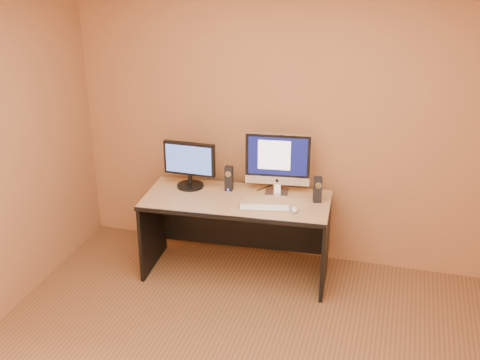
# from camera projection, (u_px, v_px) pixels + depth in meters

# --- Properties ---
(walls) EXTENTS (4.00, 4.00, 2.60)m
(walls) POSITION_uv_depth(u_px,v_px,m) (232.00, 222.00, 3.40)
(walls) COLOR #925E3A
(walls) RESTS_ON ground
(desk) EXTENTS (1.61, 0.79, 0.72)m
(desk) POSITION_uv_depth(u_px,v_px,m) (237.00, 237.00, 5.20)
(desk) COLOR tan
(desk) RESTS_ON ground
(imac) EXTENTS (0.58, 0.27, 0.54)m
(imac) POSITION_uv_depth(u_px,v_px,m) (277.00, 164.00, 5.07)
(imac) COLOR silver
(imac) RESTS_ON desk
(second_monitor) EXTENTS (0.47, 0.24, 0.41)m
(second_monitor) POSITION_uv_depth(u_px,v_px,m) (190.00, 165.00, 5.22)
(second_monitor) COLOR black
(second_monitor) RESTS_ON desk
(speaker_left) EXTENTS (0.07, 0.08, 0.22)m
(speaker_left) POSITION_uv_depth(u_px,v_px,m) (229.00, 178.00, 5.19)
(speaker_left) COLOR black
(speaker_left) RESTS_ON desk
(speaker_right) EXTENTS (0.08, 0.09, 0.22)m
(speaker_right) POSITION_uv_depth(u_px,v_px,m) (318.00, 190.00, 4.97)
(speaker_right) COLOR black
(speaker_right) RESTS_ON desk
(keyboard) EXTENTS (0.43, 0.20, 0.02)m
(keyboard) POSITION_uv_depth(u_px,v_px,m) (264.00, 208.00, 4.88)
(keyboard) COLOR silver
(keyboard) RESTS_ON desk
(mouse) EXTENTS (0.07, 0.11, 0.04)m
(mouse) POSITION_uv_depth(u_px,v_px,m) (295.00, 209.00, 4.83)
(mouse) COLOR silver
(mouse) RESTS_ON desk
(cable_a) EXTENTS (0.09, 0.20, 0.01)m
(cable_a) POSITION_uv_depth(u_px,v_px,m) (282.00, 189.00, 5.24)
(cable_a) COLOR black
(cable_a) RESTS_ON desk
(cable_b) EXTENTS (0.10, 0.15, 0.01)m
(cable_b) POSITION_uv_depth(u_px,v_px,m) (264.00, 188.00, 5.26)
(cable_b) COLOR black
(cable_b) RESTS_ON desk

